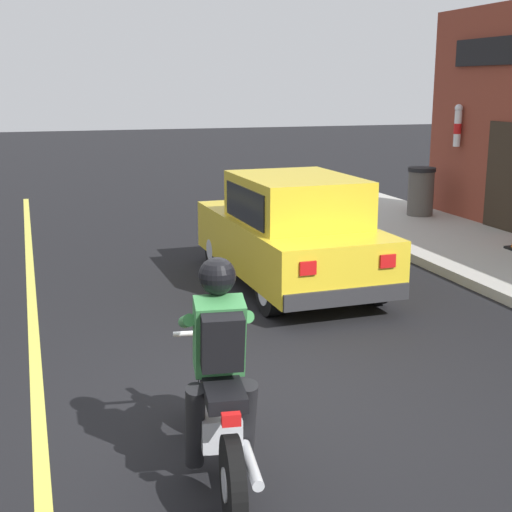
# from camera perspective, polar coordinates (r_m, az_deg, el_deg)

# --- Properties ---
(ground_plane) EXTENTS (80.00, 80.00, 0.00)m
(ground_plane) POSITION_cam_1_polar(r_m,az_deg,el_deg) (6.35, -0.10, -12.15)
(ground_plane) COLOR black
(lane_stripe) EXTENTS (0.12, 19.80, 0.01)m
(lane_stripe) POSITION_cam_1_polar(r_m,az_deg,el_deg) (8.88, -17.41, -5.13)
(lane_stripe) COLOR #D1C64C
(lane_stripe) RESTS_ON ground
(motorcycle_with_rider) EXTENTS (0.63, 2.02, 1.62)m
(motorcycle_with_rider) POSITION_cam_1_polar(r_m,az_deg,el_deg) (5.13, -3.01, -10.37)
(motorcycle_with_rider) COLOR black
(motorcycle_with_rider) RESTS_ON ground
(car_hatchback) EXTENTS (1.72, 3.81, 1.57)m
(car_hatchback) POSITION_cam_1_polar(r_m,az_deg,el_deg) (9.85, 2.78, 1.89)
(car_hatchback) COLOR black
(car_hatchback) RESTS_ON ground
(trash_bin) EXTENTS (0.56, 0.56, 0.98)m
(trash_bin) POSITION_cam_1_polar(r_m,az_deg,el_deg) (14.98, 13.04, 5.07)
(trash_bin) COLOR #514C47
(trash_bin) RESTS_ON sidewalk_curb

